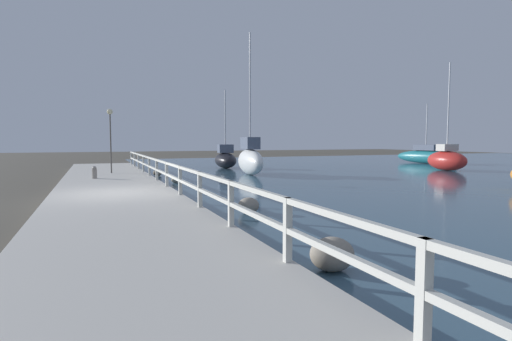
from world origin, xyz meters
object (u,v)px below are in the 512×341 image
(dock_lamp, at_px, (110,124))
(sailboat_red, at_px, (447,160))
(sailboat_black, at_px, (225,159))
(sailboat_teal, at_px, (426,156))
(sailboat_white, at_px, (250,159))
(mooring_bollard, at_px, (94,172))

(dock_lamp, bearing_deg, sailboat_red, -7.35)
(sailboat_black, xyz_separation_m, sailboat_teal, (17.61, -1.06, 0.00))
(sailboat_white, height_order, sailboat_teal, sailboat_white)
(mooring_bollard, xyz_separation_m, sailboat_red, (21.45, 0.24, 0.17))
(sailboat_black, height_order, sailboat_red, sailboat_red)
(sailboat_white, distance_m, sailboat_red, 13.24)
(mooring_bollard, relative_size, dock_lamp, 0.17)
(mooring_bollard, distance_m, sailboat_teal, 27.18)
(sailboat_teal, bearing_deg, sailboat_red, -133.44)
(dock_lamp, distance_m, sailboat_black, 9.57)
(mooring_bollard, distance_m, sailboat_red, 21.46)
(sailboat_white, bearing_deg, mooring_bollard, -157.28)
(sailboat_red, bearing_deg, sailboat_black, 155.11)
(mooring_bollard, height_order, sailboat_teal, sailboat_teal)
(dock_lamp, bearing_deg, mooring_bollard, -105.95)
(dock_lamp, height_order, sailboat_black, sailboat_black)
(dock_lamp, distance_m, sailboat_white, 7.81)
(mooring_bollard, relative_size, sailboat_teal, 0.09)
(sailboat_teal, bearing_deg, dock_lamp, -178.34)
(sailboat_teal, bearing_deg, sailboat_white, -172.60)
(sailboat_red, relative_size, sailboat_teal, 1.17)
(mooring_bollard, bearing_deg, sailboat_teal, 14.59)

